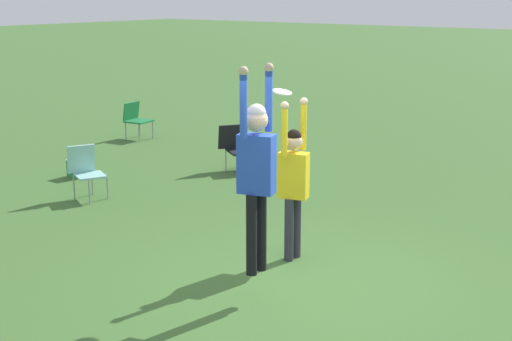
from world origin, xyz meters
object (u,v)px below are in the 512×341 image
object	(u,v)px
person_jumping	(256,164)
person_defending	(293,177)
camping_chair_1	(136,117)
cooler_box	(80,168)
frisbee	(282,92)
camping_chair_3	(238,145)
camping_chair_0	(86,168)

from	to	relation	value
person_jumping	person_defending	distance (m)	1.48
person_defending	camping_chair_1	size ratio (longest dim) A/B	2.43
camping_chair_1	cooler_box	size ratio (longest dim) A/B	2.25
person_jumping	person_defending	size ratio (longest dim) A/B	1.10
frisbee	cooler_box	size ratio (longest dim) A/B	0.59
camping_chair_3	camping_chair_0	bearing A→B (deg)	18.98
camping_chair_0	cooler_box	xyz separation A→B (m)	(0.87, 1.26, -0.35)
person_defending	camping_chair_0	distance (m)	4.35
person_jumping	camping_chair_0	world-z (taller)	person_jumping
camping_chair_0	camping_chair_1	bearing A→B (deg)	-117.24
person_jumping	frisbee	world-z (taller)	person_jumping
camping_chair_0	camping_chair_1	size ratio (longest dim) A/B	1.06
person_defending	camping_chair_0	bearing A→B (deg)	159.54
camping_chair_1	person_defending	bearing A→B (deg)	52.91
frisbee	camping_chair_0	world-z (taller)	frisbee
camping_chair_0	cooler_box	bearing A→B (deg)	-99.21
person_jumping	cooler_box	bearing A→B (deg)	-39.67
camping_chair_1	frisbee	bearing A→B (deg)	50.68
person_jumping	camping_chair_0	size ratio (longest dim) A/B	2.53
person_jumping	frisbee	distance (m)	1.11
camping_chair_0	camping_chair_1	xyz separation A→B (m)	(3.98, 3.02, -0.01)
frisbee	cooler_box	distance (m)	6.28
person_jumping	camping_chair_1	bearing A→B (deg)	-53.19
camping_chair_0	person_defending	bearing A→B (deg)	112.87
person_defending	camping_chair_0	world-z (taller)	person_defending
person_jumping	camping_chair_0	bearing A→B (deg)	-35.75
person_defending	camping_chair_0	size ratio (longest dim) A/B	2.30
camping_chair_3	cooler_box	xyz separation A→B (m)	(-2.19, 2.06, -0.32)
frisbee	camping_chair_1	distance (m)	8.99
person_jumping	person_defending	world-z (taller)	person_jumping
frisbee	cooler_box	bearing A→B (deg)	74.74
camping_chair_0	person_jumping	bearing A→B (deg)	97.59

